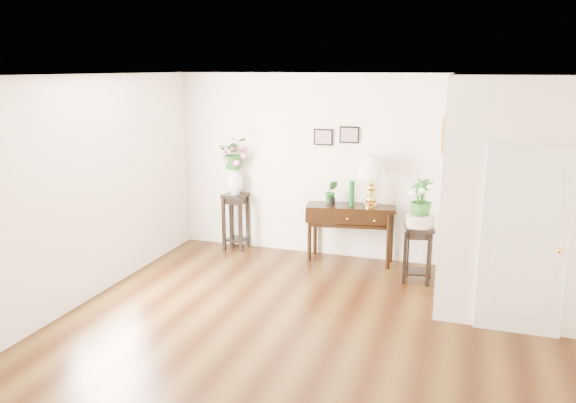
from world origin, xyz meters
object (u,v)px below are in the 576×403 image
at_px(table_lamp, 371,184).
at_px(plant_stand_a, 236,221).
at_px(console_table, 350,233).
at_px(plant_stand_b, 418,254).

height_order(table_lamp, plant_stand_a, table_lamp).
height_order(console_table, table_lamp, table_lamp).
xyz_separation_m(console_table, table_lamp, (0.29, 0.00, 0.79)).
bearing_deg(plant_stand_b, plant_stand_a, 169.01).
xyz_separation_m(plant_stand_a, plant_stand_b, (2.95, -0.57, -0.06)).
bearing_deg(table_lamp, plant_stand_a, 178.73).
distance_m(table_lamp, plant_stand_a, 2.32).
relative_size(console_table, plant_stand_b, 1.66).
bearing_deg(plant_stand_b, console_table, 153.51).
height_order(console_table, plant_stand_b, console_table).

